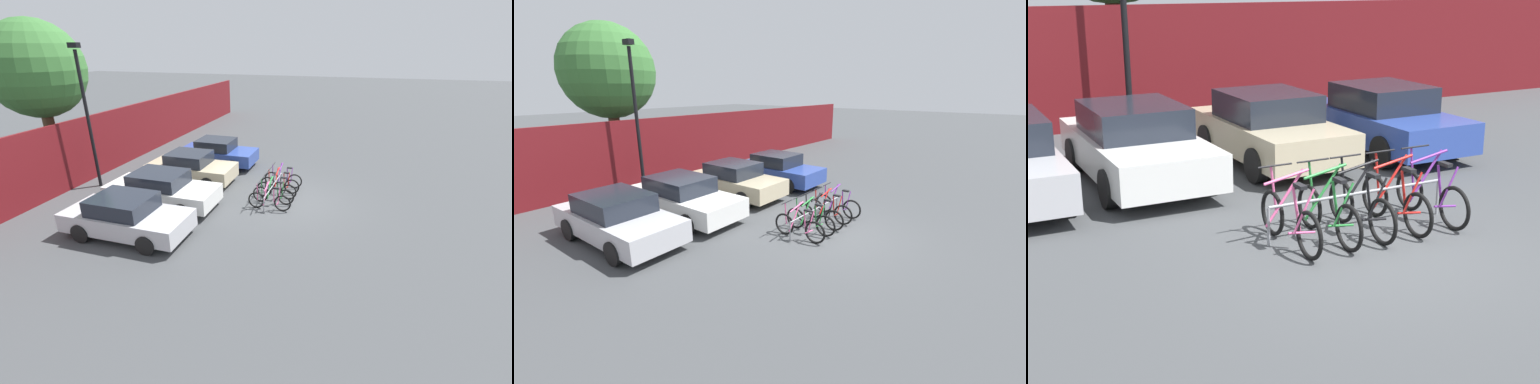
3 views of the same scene
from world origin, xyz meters
The scene contains 14 objects.
ground_plane centered at (0.00, 0.00, 0.00)m, with size 120.00×120.00×0.00m, color #424447.
hoarding_wall centered at (0.00, 9.50, 1.45)m, with size 36.00×0.16×2.91m, color maroon.
bike_rack centered at (0.22, 0.68, 0.47)m, with size 2.96×0.04×0.57m.
bicycle_pink centered at (-0.98, 0.53, 0.38)m, with size 0.68×1.71×1.05m.
bicycle_green centered at (-0.38, 0.53, 0.38)m, with size 0.68×1.71×1.05m.
bicycle_black centered at (0.17, 0.53, 0.38)m, with size 0.68×1.71×1.05m.
bicycle_red centered at (0.77, 0.53, 0.38)m, with size 0.68×1.71×1.05m.
bicycle_purple centered at (1.43, 0.53, 0.38)m, with size 0.68×1.71×1.05m.
car_silver centered at (-4.23, 4.54, 0.69)m, with size 1.91×4.17×1.40m.
car_white centered at (-1.87, 4.64, 0.69)m, with size 1.91×4.34×1.40m.
car_beige centered at (0.83, 4.75, 0.69)m, with size 1.91×3.97×1.40m.
car_blue centered at (3.40, 4.51, 0.69)m, with size 1.91×3.96×1.40m.
lamp_post centered at (-0.87, 8.50, 3.35)m, with size 0.24×0.44×5.99m.
tree_behind_hoarding centered at (-0.32, 11.30, 4.89)m, with size 4.15×4.15×7.00m.
Camera 2 is at (-8.77, -4.38, 4.23)m, focal length 24.00 mm.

